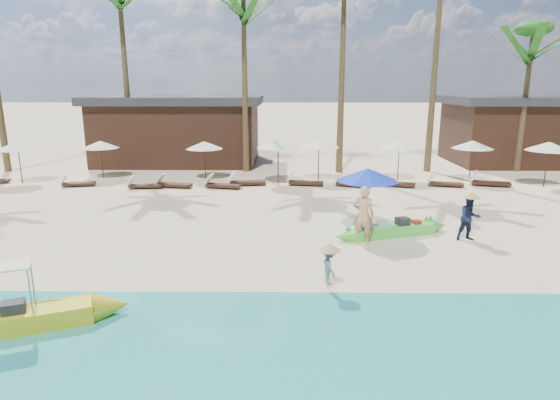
{
  "coord_description": "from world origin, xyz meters",
  "views": [
    {
      "loc": [
        -1.03,
        -13.26,
        5.06
      ],
      "look_at": [
        -1.2,
        2.0,
        1.27
      ],
      "focal_mm": 30.0,
      "sensor_mm": 36.0,
      "label": 1
    }
  ],
  "objects_px": {
    "green_canoe": "(392,230)",
    "yellow_canoe": "(3,322)",
    "tourist": "(363,215)",
    "blue_umbrella": "(368,175)"
  },
  "relations": [
    {
      "from": "tourist",
      "to": "blue_umbrella",
      "type": "bearing_deg",
      "value": -87.08
    },
    {
      "from": "green_canoe",
      "to": "yellow_canoe",
      "type": "distance_m",
      "value": 11.59
    },
    {
      "from": "green_canoe",
      "to": "tourist",
      "type": "height_order",
      "value": "tourist"
    },
    {
      "from": "blue_umbrella",
      "to": "green_canoe",
      "type": "bearing_deg",
      "value": -20.28
    },
    {
      "from": "green_canoe",
      "to": "blue_umbrella",
      "type": "xyz_separation_m",
      "value": [
        -0.88,
        0.32,
        1.87
      ]
    },
    {
      "from": "green_canoe",
      "to": "yellow_canoe",
      "type": "height_order",
      "value": "yellow_canoe"
    },
    {
      "from": "green_canoe",
      "to": "blue_umbrella",
      "type": "relative_size",
      "value": 2.04
    },
    {
      "from": "yellow_canoe",
      "to": "tourist",
      "type": "relative_size",
      "value": 2.82
    },
    {
      "from": "yellow_canoe",
      "to": "blue_umbrella",
      "type": "bearing_deg",
      "value": 16.33
    },
    {
      "from": "green_canoe",
      "to": "tourist",
      "type": "relative_size",
      "value": 2.46
    }
  ]
}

